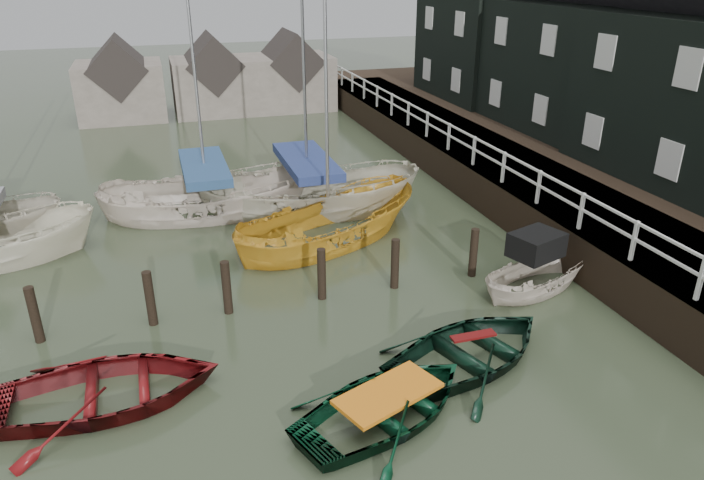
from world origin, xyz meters
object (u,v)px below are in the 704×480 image
object	(u,v)px
motorboat	(535,283)
rowboat_dkgreen	(471,362)
rowboat_red	(108,403)
sailboat_b	(209,211)
sailboat_c	(329,240)
rowboat_green	(388,417)
sailboat_d	(308,208)

from	to	relation	value
motorboat	rowboat_dkgreen	bearing A→B (deg)	109.96
rowboat_red	motorboat	size ratio (longest dim) A/B	1.13
sailboat_b	motorboat	bearing A→B (deg)	-130.40
sailboat_c	rowboat_green	bearing A→B (deg)	148.90
rowboat_red	rowboat_dkgreen	size ratio (longest dim) A/B	1.06
rowboat_red	rowboat_green	world-z (taller)	rowboat_red
rowboat_red	sailboat_d	xyz separation A→B (m)	(6.31, 9.09, 0.06)
rowboat_green	sailboat_d	xyz separation A→B (m)	(1.17, 11.14, 0.06)
rowboat_dkgreen	sailboat_d	size ratio (longest dim) A/B	0.32
motorboat	sailboat_c	world-z (taller)	sailboat_c
sailboat_b	sailboat_d	world-z (taller)	sailboat_d
sailboat_d	motorboat	bearing A→B (deg)	-133.34
sailboat_b	sailboat_c	size ratio (longest dim) A/B	1.11
rowboat_red	motorboat	distance (m)	10.87
rowboat_green	rowboat_dkgreen	bearing A→B (deg)	-85.33
rowboat_red	sailboat_c	bearing A→B (deg)	-45.93
sailboat_b	sailboat_d	size ratio (longest dim) A/B	0.90
rowboat_green	sailboat_c	size ratio (longest dim) A/B	0.37
rowboat_dkgreen	sailboat_d	xyz separation A→B (m)	(-1.20, 9.98, 0.06)
rowboat_green	sailboat_c	world-z (taller)	sailboat_c
rowboat_green	sailboat_d	distance (m)	11.20
rowboat_red	rowboat_dkgreen	distance (m)	7.56
sailboat_d	sailboat_b	bearing A→B (deg)	93.92
motorboat	rowboat_red	bearing A→B (deg)	80.32
rowboat_green	sailboat_c	distance (m)	8.47
rowboat_green	sailboat_d	bearing A→B (deg)	-27.36
rowboat_dkgreen	sailboat_d	bearing A→B (deg)	-12.34
rowboat_dkgreen	sailboat_b	xyz separation A→B (m)	(-4.58, 10.69, 0.06)
rowboat_green	sailboat_c	bearing A→B (deg)	-29.19
sailboat_b	sailboat_c	world-z (taller)	sailboat_b
rowboat_green	motorboat	bearing A→B (deg)	-77.71
motorboat	sailboat_d	xyz separation A→B (m)	(-4.43, 7.41, -0.06)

